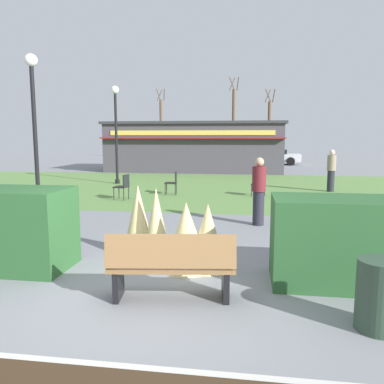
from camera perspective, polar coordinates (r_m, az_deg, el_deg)
name	(u,v)px	position (r m, az deg, el deg)	size (l,w,h in m)	color
ground_plane	(141,291)	(5.83, -7.39, -14.11)	(80.00, 80.00, 0.00)	slate
lawn_patch	(214,187)	(17.15, 3.27, 0.70)	(36.00, 12.00, 0.01)	#5B8442
park_bench	(171,266)	(5.32, -3.03, -10.70)	(1.75, 0.74, 0.95)	olive
hedge_right	(361,242)	(6.33, 23.42, -6.73)	(2.59, 1.10, 1.30)	#28562B
ornamental_grass_behind_left	(156,225)	(6.91, -5.21, -4.81)	(0.54, 0.54, 1.31)	#D1BC7F
ornamental_grass_behind_right	(186,236)	(6.46, -0.86, -6.49)	(0.80, 0.80, 1.14)	#D1BC7F
ornamental_grass_behind_center	(138,221)	(7.29, -7.80, -4.14)	(0.62, 0.62, 1.32)	#D1BC7F
ornamental_grass_behind_far	(208,237)	(6.48, 2.31, -6.56)	(0.67, 0.67, 1.11)	#D1BC7F
lamppost_mid	(34,115)	(12.29, -22.03, 10.39)	(0.36, 0.36, 4.51)	black
lamppost_far	(116,123)	(18.73, -11.03, 9.81)	(0.36, 0.36, 4.51)	black
trash_bin	(380,295)	(5.05, 25.67, -13.40)	(0.52, 0.52, 0.82)	#2D4233
food_kiosk	(196,147)	(25.51, 0.52, 6.64)	(11.23, 4.92, 3.12)	#47424C
cafe_chair_west	(123,185)	(13.89, -9.96, 1.04)	(0.50, 0.50, 0.89)	black
cafe_chair_east	(261,182)	(14.69, 9.98, 1.41)	(0.56, 0.56, 0.89)	black
cafe_chair_center	(173,181)	(14.89, -2.77, 1.62)	(0.47, 0.47, 0.89)	black
person_strolling	(331,170)	(16.68, 19.63, 3.00)	(0.34, 0.34, 1.69)	#23232D
person_standing	(259,191)	(9.84, 9.71, 0.16)	(0.34, 0.34, 1.69)	#23232D
parked_car_west_slot	(206,156)	(32.19, 2.01, 5.27)	(4.31, 2.27, 1.20)	maroon
parked_car_center_slot	(273,156)	(32.05, 11.72, 5.10)	(4.29, 2.22, 1.20)	silver
tree_left_bg	(269,130)	(35.98, 11.16, 8.87)	(0.91, 0.96, 6.36)	brown
tree_right_bg	(161,128)	(40.47, -4.53, 9.32)	(0.91, 0.96, 6.96)	brown
tree_center_bg	(233,124)	(36.21, 6.05, 9.85)	(0.91, 0.96, 7.47)	brown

